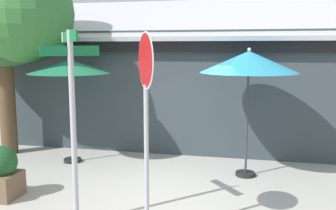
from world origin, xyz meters
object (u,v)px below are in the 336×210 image
object	(u,v)px
shade_tree	(7,6)
patio_umbrella_forest_green_left	(69,68)
patio_umbrella_teal_center	(249,63)
street_sign_post	(72,108)
sidewalk_planter	(1,172)
stop_sign	(146,95)

from	to	relation	value
shade_tree	patio_umbrella_forest_green_left	bearing A→B (deg)	-8.67
patio_umbrella_teal_center	shade_tree	world-z (taller)	shade_tree
street_sign_post	patio_umbrella_teal_center	world-z (taller)	street_sign_post
street_sign_post	sidewalk_planter	world-z (taller)	street_sign_post
shade_tree	patio_umbrella_teal_center	bearing A→B (deg)	-3.73
patio_umbrella_forest_green_left	sidewalk_planter	world-z (taller)	patio_umbrella_forest_green_left
sidewalk_planter	street_sign_post	bearing A→B (deg)	-20.32
patio_umbrella_teal_center	street_sign_post	bearing A→B (deg)	-131.27
patio_umbrella_teal_center	shade_tree	bearing A→B (deg)	176.27
stop_sign	shade_tree	xyz separation A→B (m)	(-4.73, 3.60, 1.74)
stop_sign	patio_umbrella_teal_center	world-z (taller)	stop_sign
patio_umbrella_teal_center	shade_tree	distance (m)	6.31
street_sign_post	patio_umbrella_teal_center	size ratio (longest dim) A/B	1.09
patio_umbrella_teal_center	shade_tree	size ratio (longest dim) A/B	0.50
stop_sign	patio_umbrella_forest_green_left	bearing A→B (deg)	131.24
patio_umbrella_forest_green_left	sidewalk_planter	size ratio (longest dim) A/B	2.60
patio_umbrella_forest_green_left	shade_tree	world-z (taller)	shade_tree
street_sign_post	stop_sign	distance (m)	1.29
patio_umbrella_teal_center	sidewalk_planter	xyz separation A→B (m)	(-4.56, -2.33, -2.04)
street_sign_post	patio_umbrella_forest_green_left	xyz separation A→B (m)	(-1.66, 3.16, 0.46)
patio_umbrella_forest_green_left	patio_umbrella_teal_center	distance (m)	4.33
stop_sign	patio_umbrella_forest_green_left	world-z (taller)	stop_sign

